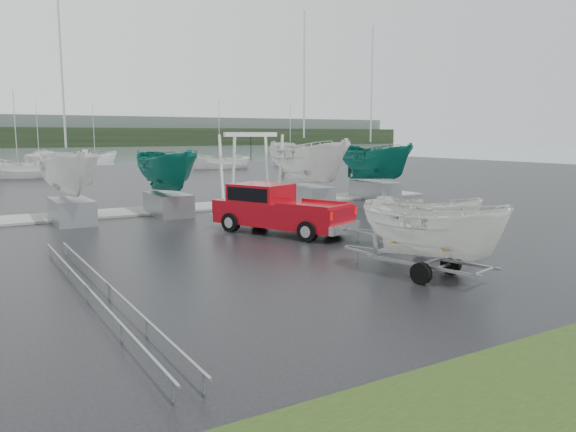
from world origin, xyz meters
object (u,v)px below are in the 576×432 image
at_px(trailer_hitched, 427,183).
at_px(pickup_truck, 275,208).
at_px(trailer_parked, 433,181).
at_px(boat_hoist, 251,158).

bearing_deg(trailer_hitched, pickup_truck, 90.00).
relative_size(trailer_hitched, trailer_parked, 0.85).
xyz_separation_m(pickup_truck, trailer_parked, (0.07, -8.67, 1.70)).
distance_m(pickup_truck, trailer_hitched, 6.61).
height_order(pickup_truck, boat_hoist, boat_hoist).
distance_m(trailer_hitched, trailer_parked, 3.73).
distance_m(pickup_truck, boat_hoist, 9.71).
bearing_deg(trailer_hitched, boat_hoist, 62.90).
height_order(trailer_parked, boat_hoist, trailer_parked).
relative_size(trailer_hitched, boat_hoist, 1.05).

